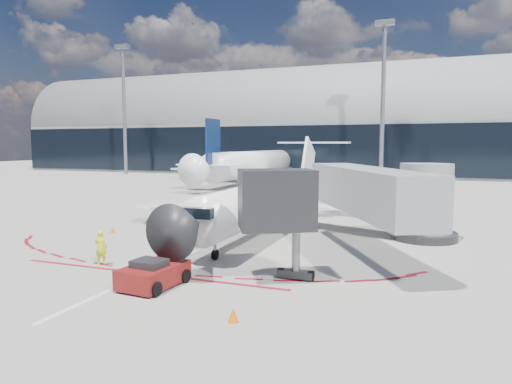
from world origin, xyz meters
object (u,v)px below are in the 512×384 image
at_px(pushback_tug, 154,274).
at_px(ramp_worker, 101,247).
at_px(regional_jet, 274,197).
at_px(uld_container, 167,220).

xyz_separation_m(pushback_tug, ramp_worker, (-4.46, 2.15, 0.34)).
xyz_separation_m(regional_jet, uld_container, (-6.25, -4.34, -1.34)).
xyz_separation_m(pushback_tug, uld_container, (-5.79, 10.44, 0.37)).
bearing_deg(uld_container, regional_jet, 48.04).
bearing_deg(uld_container, ramp_worker, -67.67).
distance_m(regional_jet, ramp_worker, 13.63).
height_order(regional_jet, uld_container, regional_jet).
bearing_deg(ramp_worker, uld_container, -92.49).
height_order(regional_jet, pushback_tug, regional_jet).
distance_m(pushback_tug, uld_container, 11.94).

